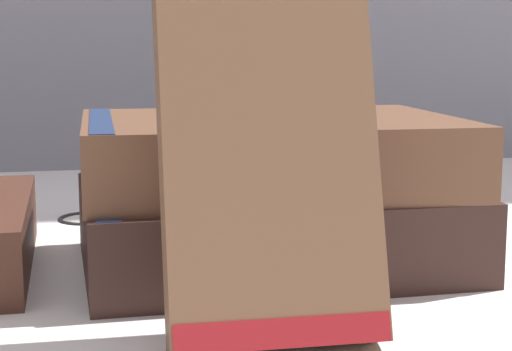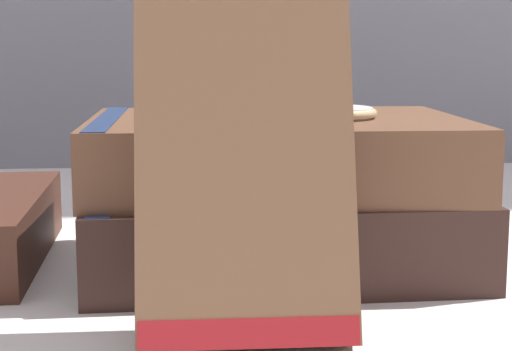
{
  "view_description": "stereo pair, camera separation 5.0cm",
  "coord_description": "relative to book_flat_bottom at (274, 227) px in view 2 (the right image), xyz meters",
  "views": [
    {
      "loc": [
        -0.1,
        -0.42,
        0.13
      ],
      "look_at": [
        -0.01,
        0.01,
        0.06
      ],
      "focal_mm": 60.0,
      "sensor_mm": 36.0,
      "label": 1
    },
    {
      "loc": [
        -0.05,
        -0.43,
        0.13
      ],
      "look_at": [
        -0.01,
        0.01,
        0.06
      ],
      "focal_mm": 60.0,
      "sensor_mm": 36.0,
      "label": 2
    }
  ],
  "objects": [
    {
      "name": "ground_plane",
      "position": [
        0.0,
        -0.04,
        -0.02
      ],
      "size": [
        3.0,
        3.0,
        0.0
      ],
      "primitive_type": "plane",
      "color": "silver"
    },
    {
      "name": "pocket_watch",
      "position": [
        0.03,
        -0.0,
        0.06
      ],
      "size": [
        0.05,
        0.06,
        0.01
      ],
      "color": "silver",
      "rests_on": "book_flat_top"
    },
    {
      "name": "book_flat_top",
      "position": [
        0.0,
        0.0,
        0.04
      ],
      "size": [
        0.21,
        0.15,
        0.04
      ],
      "rotation": [
        0.0,
        0.0,
        -0.01
      ],
      "color": "brown",
      "rests_on": "book_flat_bottom"
    },
    {
      "name": "book_leaning_front",
      "position": [
        -0.02,
        -0.12,
        0.05
      ],
      "size": [
        0.09,
        0.07,
        0.15
      ],
      "rotation": [
        -0.29,
        0.0,
        0.0
      ],
      "color": "brown",
      "rests_on": "ground_plane"
    },
    {
      "name": "reading_glasses",
      "position": [
        -0.07,
        0.16,
        -0.02
      ],
      "size": [
        0.11,
        0.07,
        0.0
      ],
      "rotation": [
        0.0,
        0.0,
        0.33
      ],
      "color": "black",
      "rests_on": "ground_plane"
    },
    {
      "name": "book_flat_bottom",
      "position": [
        0.0,
        0.0,
        0.0
      ],
      "size": [
        0.21,
        0.16,
        0.05
      ],
      "rotation": [
        0.0,
        0.0,
        0.04
      ],
      "color": "#331E19",
      "rests_on": "ground_plane"
    }
  ]
}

